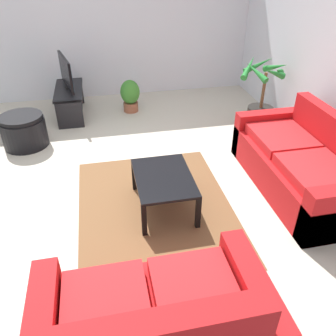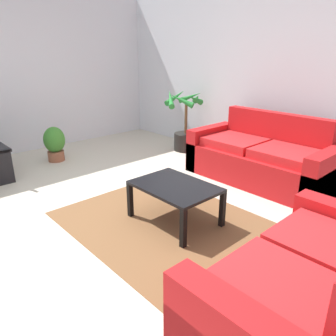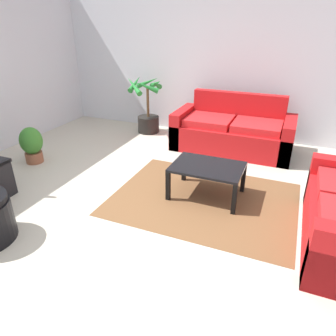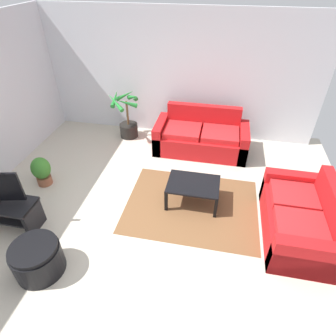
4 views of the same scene
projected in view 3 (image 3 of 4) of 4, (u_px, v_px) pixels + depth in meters
ground_plane at (138, 209)px, 3.65m from camera, size 6.60×6.60×0.00m
wall_back at (212, 60)px, 5.56m from camera, size 6.00×0.06×2.70m
couch_main at (233, 132)px, 5.20m from camera, size 1.94×0.90×0.90m
coffee_table at (207, 170)px, 3.77m from camera, size 0.86×0.61×0.41m
area_rug at (204, 199)px, 3.84m from camera, size 2.20×1.70×0.01m
potted_palm at (147, 111)px, 5.96m from camera, size 0.73×0.75×1.07m
potted_plant_small at (32, 144)px, 4.71m from camera, size 0.34×0.34×0.56m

